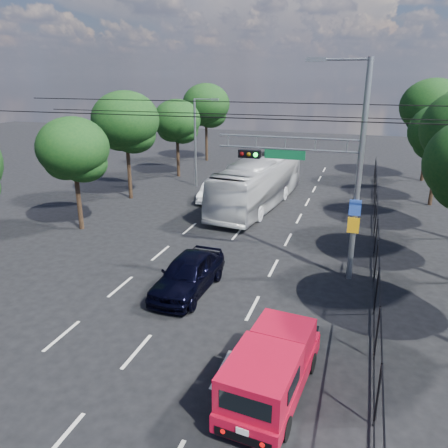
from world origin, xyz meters
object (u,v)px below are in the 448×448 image
at_px(signal_mast, 330,163).
at_px(white_bus, 258,183).
at_px(red_pickup, 272,368).
at_px(white_van, 212,192).
at_px(navy_hatchback, 188,274).

distance_m(signal_mast, white_bus, 11.84).
bearing_deg(red_pickup, white_van, 114.21).
height_order(white_bus, white_van, white_bus).
xyz_separation_m(red_pickup, white_bus, (-4.97, 18.55, 0.69)).
xyz_separation_m(navy_hatchback, white_bus, (-0.23, 13.27, 0.85)).
distance_m(red_pickup, white_bus, 19.21).
distance_m(red_pickup, white_van, 20.87).
height_order(red_pickup, white_bus, white_bus).
relative_size(navy_hatchback, white_bus, 0.40).
xyz_separation_m(navy_hatchback, white_van, (-3.82, 13.76, -0.17)).
bearing_deg(navy_hatchback, signal_mast, 34.89).
height_order(red_pickup, navy_hatchback, red_pickup).
distance_m(white_bus, white_van, 3.76).
relative_size(navy_hatchback, white_van, 1.23).
relative_size(signal_mast, white_van, 2.44).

